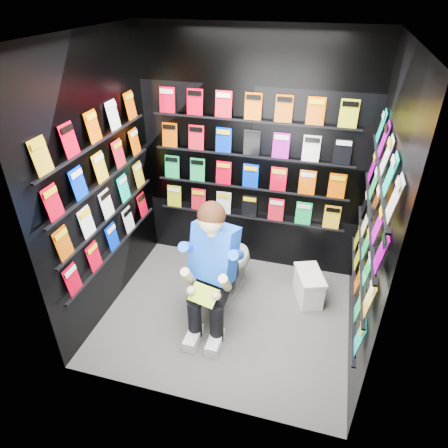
# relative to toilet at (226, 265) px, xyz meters

# --- Properties ---
(floor) EXTENTS (2.40, 2.40, 0.00)m
(floor) POSITION_rel_toilet_xyz_m (0.10, -0.34, -0.37)
(floor) COLOR #575755
(floor) RESTS_ON ground
(ceiling) EXTENTS (2.40, 2.40, 0.00)m
(ceiling) POSITION_rel_toilet_xyz_m (0.10, -0.34, 2.23)
(ceiling) COLOR white
(ceiling) RESTS_ON floor
(wall_back) EXTENTS (2.40, 0.04, 2.60)m
(wall_back) POSITION_rel_toilet_xyz_m (0.10, 0.66, 0.93)
(wall_back) COLOR black
(wall_back) RESTS_ON floor
(wall_front) EXTENTS (2.40, 0.04, 2.60)m
(wall_front) POSITION_rel_toilet_xyz_m (0.10, -1.34, 0.93)
(wall_front) COLOR black
(wall_front) RESTS_ON floor
(wall_left) EXTENTS (0.04, 2.00, 2.60)m
(wall_left) POSITION_rel_toilet_xyz_m (-1.10, -0.34, 0.93)
(wall_left) COLOR black
(wall_left) RESTS_ON floor
(wall_right) EXTENTS (0.04, 2.00, 2.60)m
(wall_right) POSITION_rel_toilet_xyz_m (1.30, -0.34, 0.93)
(wall_right) COLOR black
(wall_right) RESTS_ON floor
(comics_back) EXTENTS (2.10, 0.06, 1.37)m
(comics_back) POSITION_rel_toilet_xyz_m (0.10, 0.63, 0.94)
(comics_back) COLOR #E55701
(comics_back) RESTS_ON wall_back
(comics_left) EXTENTS (0.06, 1.70, 1.37)m
(comics_left) POSITION_rel_toilet_xyz_m (-1.07, -0.34, 0.94)
(comics_left) COLOR #E55701
(comics_left) RESTS_ON wall_left
(comics_right) EXTENTS (0.06, 1.70, 1.37)m
(comics_right) POSITION_rel_toilet_xyz_m (1.27, -0.34, 0.94)
(comics_right) COLOR #E55701
(comics_right) RESTS_ON wall_right
(toilet) EXTENTS (0.59, 0.83, 0.73)m
(toilet) POSITION_rel_toilet_xyz_m (0.00, 0.00, 0.00)
(toilet) COLOR white
(toilet) RESTS_ON floor
(longbox) EXTENTS (0.35, 0.46, 0.30)m
(longbox) POSITION_rel_toilet_xyz_m (0.87, 0.13, -0.22)
(longbox) COLOR white
(longbox) RESTS_ON floor
(longbox_lid) EXTENTS (0.38, 0.48, 0.03)m
(longbox_lid) POSITION_rel_toilet_xyz_m (0.87, 0.13, -0.05)
(longbox_lid) COLOR white
(longbox_lid) RESTS_ON longbox
(reader) EXTENTS (0.73, 0.91, 1.48)m
(reader) POSITION_rel_toilet_xyz_m (0.00, -0.38, 0.42)
(reader) COLOR #0238C0
(reader) RESTS_ON toilet
(held_comic) EXTENTS (0.28, 0.20, 0.11)m
(held_comic) POSITION_rel_toilet_xyz_m (-0.00, -0.73, 0.21)
(held_comic) COLOR green
(held_comic) RESTS_ON reader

